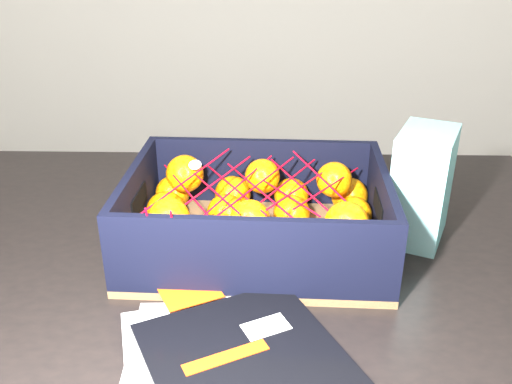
# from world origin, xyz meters

# --- Properties ---
(table) EXTENTS (1.23, 0.84, 0.75)m
(table) POSITION_xyz_m (-0.03, 0.03, 0.65)
(table) COLOR black
(table) RESTS_ON ground
(magazine_stack) EXTENTS (0.34, 0.36, 0.02)m
(magazine_stack) POSITION_xyz_m (0.02, -0.24, 0.76)
(magazine_stack) COLOR beige
(magazine_stack) RESTS_ON table
(produce_crate) EXTENTS (0.38, 0.29, 0.13)m
(produce_crate) POSITION_xyz_m (0.03, 0.05, 0.79)
(produce_crate) COLOR brown
(produce_crate) RESTS_ON table
(clementine_heap) EXTENTS (0.37, 0.27, 0.11)m
(clementine_heap) POSITION_xyz_m (0.03, 0.04, 0.80)
(clementine_heap) COLOR orange
(clementine_heap) RESTS_ON produce_crate
(mesh_net) EXTENTS (0.32, 0.25, 0.09)m
(mesh_net) POSITION_xyz_m (0.02, 0.03, 0.85)
(mesh_net) COLOR red
(mesh_net) RESTS_ON clementine_heap
(retail_carton) EXTENTS (0.12, 0.14, 0.18)m
(retail_carton) POSITION_xyz_m (0.28, 0.10, 0.84)
(retail_carton) COLOR silver
(retail_carton) RESTS_ON table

